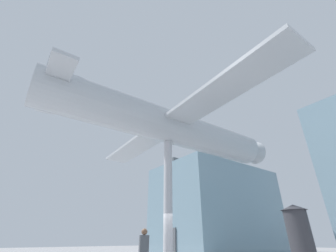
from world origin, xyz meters
TOP-DOWN VIEW (x-y plane):
  - glass_pavilion_left at (-9.14, 13.86)m, footprint 8.80×13.82m
  - support_pylon_central at (0.00, 0.00)m, footprint 0.47×0.47m
  - suspended_airplane at (0.01, 0.29)m, footprint 16.51×16.49m
  - visitor_person at (0.47, -1.64)m, footprint 0.32×0.45m
  - info_kiosk at (5.79, 1.27)m, footprint 0.87×0.87m

SIDE VIEW (x-z plane):
  - visitor_person at x=0.47m, z-range 0.14..1.91m
  - info_kiosk at x=5.79m, z-range 0.03..2.48m
  - support_pylon_central at x=0.00m, z-range 0.00..6.52m
  - glass_pavilion_left at x=-9.14m, z-range -0.29..9.22m
  - suspended_airplane at x=0.01m, z-range 6.02..9.12m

